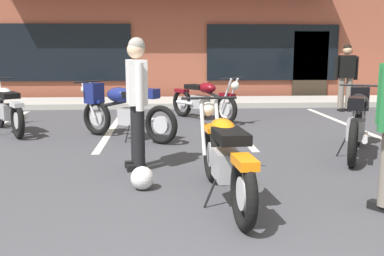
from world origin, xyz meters
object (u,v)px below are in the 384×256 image
Objects in this scene: motorcycle_foreground_classic at (225,157)px; person_in_shorts_foreground at (137,96)px; motorcycle_blue_standard at (203,99)px; helmet_on_pavement at (142,178)px; person_by_back_row at (346,73)px; motorcycle_green_cafe_racer at (7,108)px; motorcycle_silver_naked at (122,108)px; motorcycle_red_sportbike at (357,119)px.

person_in_shorts_foreground is at bearing 126.07° from motorcycle_foreground_classic.
motorcycle_blue_standard reaches higher than helmet_on_pavement.
motorcycle_foreground_classic is 1.26× the size of person_by_back_row.
person_by_back_row is at bearing 18.51° from motorcycle_green_cafe_racer.
motorcycle_foreground_classic is at bearing -53.93° from person_in_shorts_foreground.
motorcycle_foreground_classic is 3.57m from motorcycle_silver_naked.
motorcycle_red_sportbike is 4.94m from person_by_back_row.
person_by_back_row is (4.90, 5.24, 0.00)m from person_in_shorts_foreground.
motorcycle_blue_standard is 4.16m from person_in_shorts_foreground.
motorcycle_green_cafe_racer is 7.89m from person_by_back_row.
motorcycle_foreground_classic is 1.17× the size of motorcycle_silver_naked.
helmet_on_pavement is (-0.85, 0.43, -0.33)m from motorcycle_foreground_classic.
helmet_on_pavement is at bearing -102.89° from motorcycle_blue_standard.
motorcycle_foreground_classic is 7.66m from person_by_back_row.
motorcycle_red_sportbike is 1.08× the size of motorcycle_silver_naked.
motorcycle_red_sportbike and motorcycle_blue_standard have the same top height.
motorcycle_red_sportbike is 1.08× the size of motorcycle_blue_standard.
motorcycle_foreground_classic reaches higher than helmet_on_pavement.
motorcycle_blue_standard is at bearing 17.75° from motorcycle_green_cafe_racer.
motorcycle_silver_naked is 0.96× the size of motorcycle_green_cafe_racer.
motorcycle_blue_standard is 1.08× the size of person_by_back_row.
motorcycle_green_cafe_racer reaches higher than helmet_on_pavement.
motorcycle_foreground_classic is at bearing -48.95° from motorcycle_green_cafe_racer.
motorcycle_green_cafe_racer is (-3.77, -1.21, 0.00)m from motorcycle_blue_standard.
motorcycle_blue_standard is 1.08× the size of person_in_shorts_foreground.
person_in_shorts_foreground reaches higher than motorcycle_foreground_classic.
helmet_on_pavement is (-1.10, -4.82, -0.33)m from motorcycle_blue_standard.
motorcycle_red_sportbike is (2.22, 1.93, 0.07)m from motorcycle_foreground_classic.
motorcycle_silver_naked is 6.92× the size of helmet_on_pavement.
motorcycle_red_sportbike is at bearing 11.34° from person_in_shorts_foreground.
motorcycle_foreground_classic is 1.01m from helmet_on_pavement.
person_by_back_row is (5.28, 3.23, 0.42)m from motorcycle_silver_naked.
person_in_shorts_foreground is at bearing -79.28° from motorcycle_silver_naked.
motorcycle_silver_naked is at bearing 99.37° from helmet_on_pavement.
motorcycle_foreground_classic is at bearing -138.91° from motorcycle_red_sportbike.
motorcycle_foreground_classic and motorcycle_red_sportbike have the same top height.
motorcycle_silver_naked is 2.50m from motorcycle_blue_standard.
motorcycle_red_sportbike is 1.16× the size of person_in_shorts_foreground.
motorcycle_green_cafe_racer is at bearing 133.17° from person_in_shorts_foreground.
person_in_shorts_foreground is (-0.95, 1.30, 0.49)m from motorcycle_foreground_classic.
person_by_back_row is at bearing 46.95° from person_in_shorts_foreground.
motorcycle_blue_standard is at bearing 77.11° from helmet_on_pavement.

